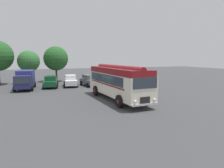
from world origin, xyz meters
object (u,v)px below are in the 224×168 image
(car_near_left, at_px, (51,82))
(car_mid_left, at_px, (71,81))
(box_van, at_px, (25,79))
(car_mid_right, at_px, (90,80))
(car_far_right, at_px, (104,79))
(vintage_bus, at_px, (117,81))

(car_near_left, xyz_separation_m, car_mid_left, (2.83, 0.12, 0.00))
(car_near_left, distance_m, box_van, 3.34)
(car_mid_right, bearing_deg, car_far_right, 13.82)
(vintage_bus, xyz_separation_m, box_van, (-8.96, 10.75, -0.53))
(car_far_right, bearing_deg, box_van, -177.64)
(vintage_bus, bearing_deg, car_mid_right, 90.57)
(car_near_left, relative_size, car_far_right, 1.03)
(car_far_right, bearing_deg, car_near_left, -178.66)
(vintage_bus, xyz_separation_m, car_mid_left, (-2.85, 11.14, -1.05))
(vintage_bus, xyz_separation_m, car_mid_right, (-0.10, 10.61, -1.05))
(car_near_left, distance_m, car_far_right, 8.07)
(car_mid_left, relative_size, car_mid_right, 0.99)
(car_mid_right, height_order, car_far_right, same)
(vintage_bus, xyz_separation_m, car_near_left, (-5.68, 11.03, -1.05))
(car_mid_right, height_order, box_van, box_van)
(car_far_right, relative_size, box_van, 0.72)
(vintage_bus, height_order, box_van, vintage_bus)
(car_near_left, height_order, box_van, box_van)
(box_van, bearing_deg, car_far_right, 2.36)
(vintage_bus, distance_m, car_mid_right, 10.66)
(box_van, bearing_deg, car_near_left, 4.85)
(box_van, bearing_deg, car_mid_left, 3.69)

